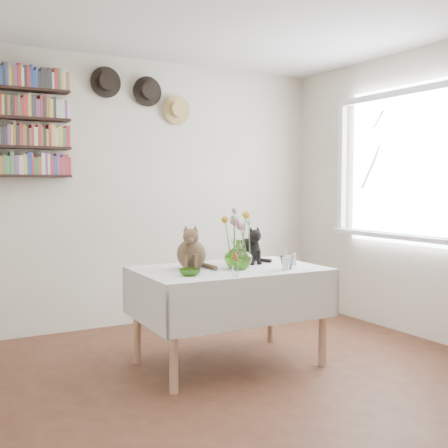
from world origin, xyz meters
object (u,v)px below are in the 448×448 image
black_cat (248,244)px  bookshelf_unit (8,122)px  flower_vase (238,255)px  dining_table (229,292)px  tabby_cat (191,246)px

black_cat → bookshelf_unit: size_ratio=0.29×
flower_vase → black_cat: bearing=45.8°
dining_table → flower_vase: (0.03, -0.08, 0.28)m
tabby_cat → black_cat: bearing=34.3°
dining_table → bookshelf_unit: bearing=132.3°
dining_table → flower_vase: size_ratio=6.42×
dining_table → black_cat: (0.27, 0.16, 0.32)m
dining_table → tabby_cat: tabby_cat is taller
dining_table → flower_vase: 0.30m
dining_table → flower_vase: flower_vase is taller
black_cat → dining_table: bearing=-144.4°
flower_vase → dining_table: bearing=110.1°
tabby_cat → dining_table: bearing=5.8°
tabby_cat → flower_vase: (0.29, -0.18, -0.06)m
tabby_cat → black_cat: tabby_cat is taller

